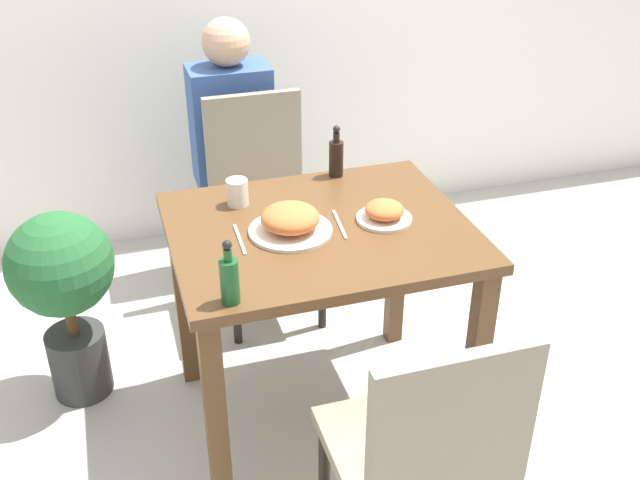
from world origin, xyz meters
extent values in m
plane|color=#B7B2A8|center=(0.00, 0.00, 0.00)|extent=(16.00, 16.00, 0.00)
cube|color=brown|center=(0.00, 0.00, 0.75)|extent=(0.93, 0.76, 0.04)
cube|color=brown|center=(-0.41, -0.33, 0.37)|extent=(0.06, 0.06, 0.73)
cube|color=brown|center=(0.41, -0.33, 0.37)|extent=(0.06, 0.06, 0.73)
cube|color=brown|center=(-0.41, 0.33, 0.37)|extent=(0.06, 0.06, 0.73)
cube|color=brown|center=(0.41, 0.33, 0.37)|extent=(0.06, 0.06, 0.73)
cube|color=gray|center=(0.04, -0.67, 0.46)|extent=(0.42, 0.42, 0.04)
cube|color=gray|center=(0.04, -0.87, 0.70)|extent=(0.40, 0.04, 0.44)
cylinder|color=black|center=(0.22, -0.49, 0.22)|extent=(0.03, 0.03, 0.44)
cylinder|color=black|center=(-0.14, -0.49, 0.22)|extent=(0.03, 0.03, 0.44)
cube|color=gray|center=(-0.02, 0.67, 0.46)|extent=(0.42, 0.42, 0.04)
cube|color=gray|center=(-0.02, 0.86, 0.70)|extent=(0.40, 0.04, 0.44)
cylinder|color=black|center=(-0.20, 0.49, 0.22)|extent=(0.03, 0.03, 0.44)
cylinder|color=black|center=(0.16, 0.49, 0.22)|extent=(0.03, 0.03, 0.44)
cylinder|color=black|center=(-0.20, 0.85, 0.22)|extent=(0.03, 0.03, 0.44)
cylinder|color=black|center=(0.16, 0.85, 0.22)|extent=(0.03, 0.03, 0.44)
cylinder|color=beige|center=(-0.10, -0.01, 0.78)|extent=(0.26, 0.26, 0.01)
ellipsoid|color=#CC6633|center=(-0.10, -0.01, 0.82)|extent=(0.18, 0.18, 0.08)
cylinder|color=beige|center=(0.20, -0.02, 0.78)|extent=(0.18, 0.18, 0.01)
ellipsoid|color=#CC6633|center=(0.20, -0.02, 0.81)|extent=(0.12, 0.12, 0.05)
cylinder|color=silver|center=(-0.21, 0.22, 0.81)|extent=(0.07, 0.07, 0.09)
cylinder|color=black|center=(0.16, 0.34, 0.83)|extent=(0.05, 0.05, 0.13)
cylinder|color=black|center=(0.16, 0.34, 0.91)|extent=(0.02, 0.02, 0.04)
sphere|color=black|center=(0.16, 0.34, 0.94)|extent=(0.03, 0.03, 0.03)
cylinder|color=#194C23|center=(-0.35, -0.32, 0.83)|extent=(0.05, 0.05, 0.13)
cylinder|color=#194C23|center=(-0.35, -0.32, 0.91)|extent=(0.02, 0.02, 0.04)
sphere|color=black|center=(-0.35, -0.32, 0.94)|extent=(0.03, 0.03, 0.03)
cube|color=silver|center=(-0.26, -0.01, 0.77)|extent=(0.01, 0.19, 0.00)
cube|color=silver|center=(0.06, -0.01, 0.77)|extent=(0.03, 0.18, 0.00)
cylinder|color=#333333|center=(-0.81, 0.38, 0.13)|extent=(0.21, 0.21, 0.26)
cylinder|color=brown|center=(-0.81, 0.38, 0.32)|extent=(0.04, 0.04, 0.11)
sphere|color=#235B2D|center=(-0.81, 0.38, 0.55)|extent=(0.37, 0.37, 0.37)
cube|color=#2D3347|center=(-0.07, 1.07, 0.23)|extent=(0.28, 0.20, 0.45)
cube|color=#385699|center=(-0.07, 1.07, 0.71)|extent=(0.34, 0.22, 0.52)
sphere|color=tan|center=(-0.07, 1.07, 1.07)|extent=(0.20, 0.20, 0.20)
camera|label=1|loc=(-0.60, -1.94, 1.90)|focal=42.00mm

